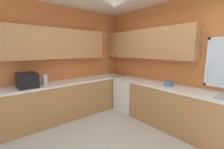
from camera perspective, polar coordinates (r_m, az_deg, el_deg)
The scene contains 7 objects.
room_shell at distance 3.18m, azimuth 0.12°, elevation 13.83°, with size 4.24×3.70×2.79m.
counter_run_left at distance 3.86m, azimuth -16.44°, elevation -9.08°, with size 0.65×3.31×0.90m.
counter_run_back at distance 3.44m, azimuth 22.90°, elevation -11.81°, with size 3.33×0.65×0.90m.
dishwasher at distance 4.14m, azimuth 6.41°, elevation -7.84°, with size 0.60×0.60×0.86m, color white.
microwave at distance 3.49m, azimuth -30.07°, elevation -1.89°, with size 0.48×0.36×0.29m, color black.
kettle at distance 3.54m, azimuth -24.58°, elevation -1.81°, with size 0.12×0.12×0.23m, color #B7B7BC.
bowl at distance 3.37m, azimuth 21.11°, elevation -3.34°, with size 0.19×0.19×0.09m, color #4C7099.
Camera 1 is at (1.64, -1.40, 1.66)m, focal length 23.57 mm.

